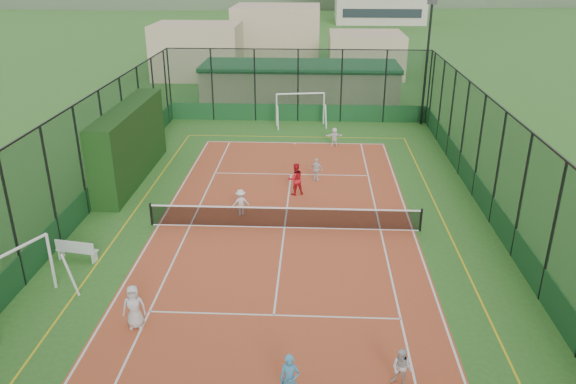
# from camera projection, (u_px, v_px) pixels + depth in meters

# --- Properties ---
(ground) EXTENTS (300.00, 300.00, 0.00)m
(ground) POSITION_uv_depth(u_px,v_px,m) (285.00, 228.00, 24.19)
(ground) COLOR #316322
(ground) RESTS_ON ground
(court_slab) EXTENTS (11.17, 23.97, 0.01)m
(court_slab) POSITION_uv_depth(u_px,v_px,m) (285.00, 228.00, 24.19)
(court_slab) COLOR #A84525
(court_slab) RESTS_ON ground
(tennis_net) EXTENTS (11.67, 0.12, 1.06)m
(tennis_net) POSITION_uv_depth(u_px,v_px,m) (285.00, 217.00, 23.99)
(tennis_net) COLOR black
(tennis_net) RESTS_ON ground
(perimeter_fence) EXTENTS (18.12, 34.12, 5.00)m
(perimeter_fence) POSITION_uv_depth(u_px,v_px,m) (284.00, 174.00, 23.22)
(perimeter_fence) COLOR #10311A
(perimeter_fence) RESTS_ON ground
(floodlight_ne) EXTENTS (0.60, 0.26, 8.25)m
(floodlight_ne) POSITION_uv_depth(u_px,v_px,m) (426.00, 64.00, 37.47)
(floodlight_ne) COLOR black
(floodlight_ne) RESTS_ON ground
(clubhouse) EXTENTS (15.20, 7.20, 3.15)m
(clubhouse) POSITION_uv_depth(u_px,v_px,m) (300.00, 84.00, 43.82)
(clubhouse) COLOR tan
(clubhouse) RESTS_ON ground
(hedge_left) EXTENTS (1.30, 8.69, 3.80)m
(hedge_left) POSITION_uv_depth(u_px,v_px,m) (130.00, 143.00, 28.93)
(hedge_left) COLOR black
(hedge_left) RESTS_ON ground
(white_bench) EXTENTS (1.66, 0.71, 0.91)m
(white_bench) POSITION_uv_depth(u_px,v_px,m) (77.00, 249.00, 21.48)
(white_bench) COLOR white
(white_bench) RESTS_ON ground
(futsal_goal_near) EXTENTS (3.38, 2.21, 2.11)m
(futsal_goal_near) POSITION_uv_depth(u_px,v_px,m) (12.00, 283.00, 18.16)
(futsal_goal_near) COLOR white
(futsal_goal_near) RESTS_ON ground
(futsal_goal_far) EXTENTS (3.50, 1.51, 2.18)m
(futsal_goal_far) POSITION_uv_depth(u_px,v_px,m) (300.00, 109.00, 38.52)
(futsal_goal_far) COLOR white
(futsal_goal_far) RESTS_ON ground
(child_near_left) EXTENTS (0.78, 0.58, 1.46)m
(child_near_left) POSITION_uv_depth(u_px,v_px,m) (134.00, 307.00, 17.48)
(child_near_left) COLOR silver
(child_near_left) RESTS_ON court_slab
(child_near_mid) EXTENTS (0.56, 0.39, 1.47)m
(child_near_mid) POSITION_uv_depth(u_px,v_px,m) (290.00, 380.00, 14.47)
(child_near_mid) COLOR #4795C9
(child_near_mid) RESTS_ON court_slab
(child_near_right) EXTENTS (0.70, 0.65, 1.16)m
(child_near_right) POSITION_uv_depth(u_px,v_px,m) (402.00, 368.00, 15.10)
(child_near_right) COLOR silver
(child_near_right) RESTS_ON court_slab
(child_far_left) EXTENTS (0.90, 0.68, 1.23)m
(child_far_left) POSITION_uv_depth(u_px,v_px,m) (241.00, 202.00, 25.15)
(child_far_left) COLOR silver
(child_far_left) RESTS_ON court_slab
(child_far_right) EXTENTS (0.78, 0.56, 1.22)m
(child_far_right) POSITION_uv_depth(u_px,v_px,m) (317.00, 170.00, 29.01)
(child_far_right) COLOR silver
(child_far_right) RESTS_ON court_slab
(child_far_back) EXTENTS (1.12, 0.52, 1.16)m
(child_far_back) POSITION_uv_depth(u_px,v_px,m) (334.00, 137.00, 34.35)
(child_far_back) COLOR white
(child_far_back) RESTS_ON court_slab
(coach) EXTENTS (0.95, 0.85, 1.61)m
(coach) POSITION_uv_depth(u_px,v_px,m) (295.00, 179.00, 27.27)
(coach) COLOR red
(coach) RESTS_ON court_slab
(tennis_balls) EXTENTS (6.18, 1.56, 0.07)m
(tennis_balls) POSITION_uv_depth(u_px,v_px,m) (282.00, 211.00, 25.64)
(tennis_balls) COLOR #CCE033
(tennis_balls) RESTS_ON court_slab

